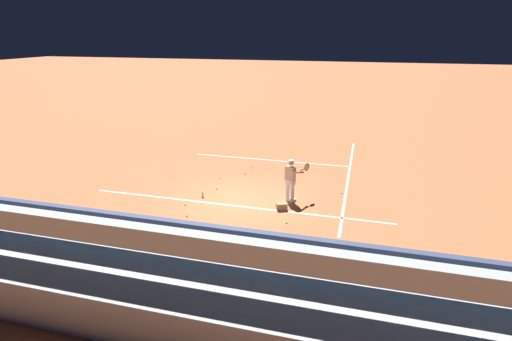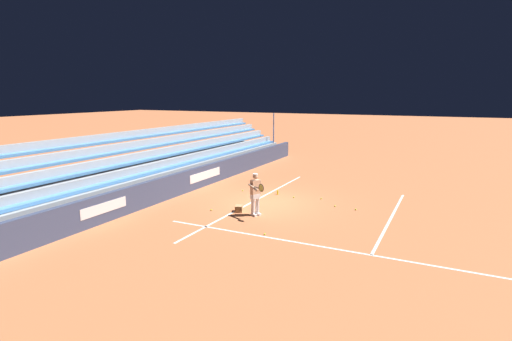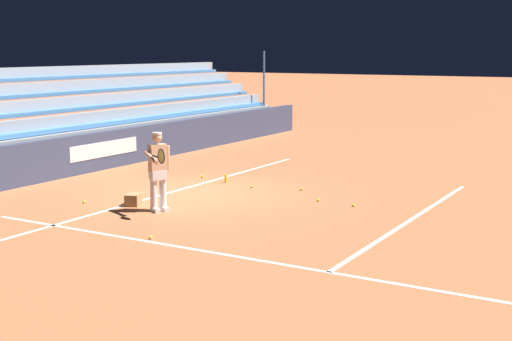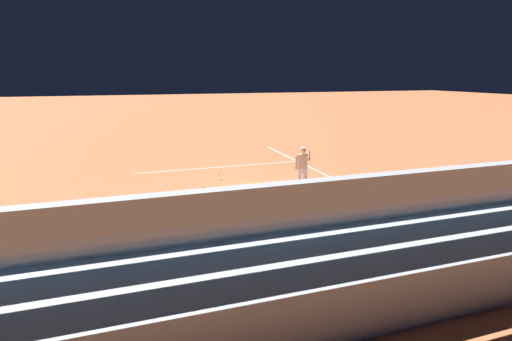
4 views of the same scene
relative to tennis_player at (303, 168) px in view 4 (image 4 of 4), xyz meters
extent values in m
plane|color=#B7663D|center=(-2.03, -0.52, -0.89)|extent=(160.00, 160.00, 0.00)
cube|color=white|center=(-2.03, -1.02, -0.89)|extent=(12.00, 0.10, 0.01)
cube|color=white|center=(2.08, 3.48, -0.89)|extent=(0.10, 12.00, 0.01)
cube|color=white|center=(-2.03, 4.98, -0.89)|extent=(8.22, 0.10, 0.01)
cube|color=#384260|center=(-2.03, -4.81, -0.34)|extent=(26.61, 0.24, 1.10)
cube|color=silver|center=(-3.50, -4.68, -0.29)|extent=(2.80, 0.01, 0.44)
cube|color=silver|center=(3.41, -4.68, -0.29)|extent=(2.20, 0.01, 0.40)
cube|color=#9EA3A8|center=(-2.03, -7.01, -0.34)|extent=(25.28, 3.20, 1.10)
cube|color=#4C89CC|center=(-2.03, -5.81, 0.29)|extent=(24.77, 0.40, 0.12)
cube|color=#9EA3A8|center=(-2.03, -6.09, 0.43)|extent=(25.28, 0.24, 0.45)
cube|color=#4C89CC|center=(-2.03, -6.61, 0.74)|extent=(24.77, 0.40, 0.12)
cube|color=#9EA3A8|center=(-2.03, -6.89, 0.88)|extent=(25.28, 0.24, 0.45)
cube|color=#4C89CC|center=(-2.03, -7.41, 1.19)|extent=(24.77, 0.40, 0.12)
cube|color=#9EA3A8|center=(-2.03, -7.69, 1.33)|extent=(25.28, 0.24, 0.45)
cube|color=#4C89CC|center=(-2.03, -8.21, 1.64)|extent=(24.77, 0.40, 0.12)
cube|color=#9EA3A8|center=(-2.03, -8.49, 1.78)|extent=(25.28, 0.24, 0.45)
cylinder|color=silver|center=(-0.12, 0.03, -0.45)|extent=(0.15, 0.15, 0.88)
cylinder|color=silver|center=(0.08, -0.07, -0.45)|extent=(0.15, 0.15, 0.88)
cube|color=white|center=(-0.09, 0.08, -0.85)|extent=(0.23, 0.30, 0.09)
cube|color=white|center=(0.11, -0.02, -0.85)|extent=(0.23, 0.30, 0.09)
cube|color=silver|center=(-0.02, -0.02, -0.09)|extent=(0.40, 0.35, 0.20)
cube|color=tan|center=(-0.02, -0.02, 0.28)|extent=(0.42, 0.35, 0.58)
sphere|color=tan|center=(-0.01, -0.01, 0.71)|extent=(0.21, 0.21, 0.21)
cylinder|color=white|center=(-0.01, -0.01, 0.80)|extent=(0.20, 0.20, 0.05)
cylinder|color=tan|center=(-0.24, 0.09, 0.24)|extent=(0.09, 0.09, 0.56)
cylinder|color=tan|center=(0.29, 0.04, 0.33)|extent=(0.35, 0.56, 0.24)
cylinder|color=black|center=(0.40, 0.26, 0.38)|extent=(0.17, 0.28, 0.03)
torus|color=black|center=(0.53, 0.51, 0.42)|extent=(0.16, 0.29, 0.31)
cylinder|color=#D6D14C|center=(0.53, 0.51, 0.42)|extent=(0.13, 0.24, 0.27)
cube|color=#A87F51|center=(-0.18, -0.86, -0.76)|extent=(0.48, 0.43, 0.26)
sphere|color=#CCE533|center=(0.23, -1.97, -0.86)|extent=(0.07, 0.07, 0.07)
sphere|color=#CCE533|center=(-3.60, 1.64, -0.86)|extent=(0.07, 0.07, 0.07)
sphere|color=#CCE533|center=(1.92, 1.31, -0.86)|extent=(0.07, 0.07, 0.07)
sphere|color=#CCE533|center=(-2.64, 2.56, -0.86)|extent=(0.07, 0.07, 0.07)
sphere|color=#CCE533|center=(-3.84, -1.51, -0.86)|extent=(0.07, 0.07, 0.07)
sphere|color=#CCE533|center=(-3.38, -2.39, -0.86)|extent=(0.07, 0.07, 0.07)
sphere|color=#CCE533|center=(-3.28, 0.40, -0.86)|extent=(0.07, 0.07, 0.07)
sphere|color=#CCE533|center=(-2.52, 3.48, -0.86)|extent=(0.07, 0.07, 0.07)
cylinder|color=yellow|center=(-3.52, -0.54, -0.78)|extent=(0.07, 0.07, 0.22)
camera|label=1|loc=(2.51, -14.40, 5.47)|focal=28.00mm
camera|label=2|loc=(13.89, 6.88, 3.93)|focal=28.00mm
camera|label=3|loc=(11.95, 9.41, 2.56)|focal=50.00mm
camera|label=4|loc=(-6.56, -13.68, 3.55)|focal=28.00mm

